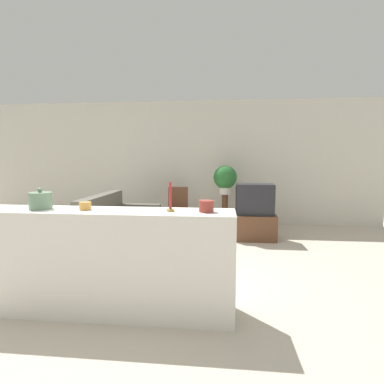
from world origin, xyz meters
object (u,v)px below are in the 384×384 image
object	(u,v)px
decorative_bowl	(40,201)
wooden_chair	(177,208)
potted_plant	(225,178)
couch	(120,228)
television	(254,199)

from	to	relation	value
decorative_bowl	wooden_chair	bearing A→B (deg)	76.05
potted_plant	decorative_bowl	xyz separation A→B (m)	(-1.74, -3.45, -0.00)
wooden_chair	decorative_bowl	bearing A→B (deg)	-103.95
couch	wooden_chair	bearing A→B (deg)	50.05
couch	decorative_bowl	xyz separation A→B (m)	(0.03, -2.22, 0.77)
television	couch	bearing A→B (deg)	-165.61
television	wooden_chair	distance (m)	1.53
television	potted_plant	xyz separation A→B (m)	(-0.52, 0.64, 0.33)
wooden_chair	potted_plant	xyz separation A→B (m)	(0.94, 0.24, 0.58)
television	wooden_chair	bearing A→B (deg)	164.51
couch	potted_plant	size ratio (longest dim) A/B	2.85
couch	television	world-z (taller)	television
potted_plant	decorative_bowl	distance (m)	3.86
wooden_chair	television	bearing A→B (deg)	-15.49
potted_plant	decorative_bowl	bearing A→B (deg)	-116.77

